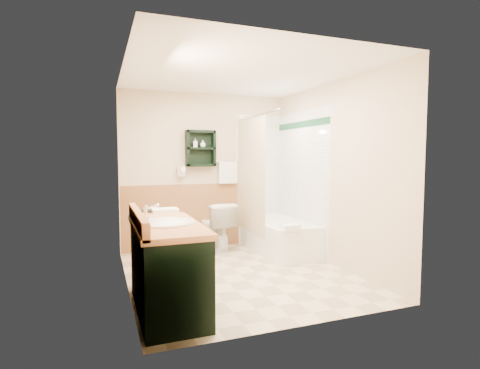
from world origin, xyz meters
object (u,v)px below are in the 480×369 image
at_px(toilet, 215,227).
at_px(vanity_book, 139,203).
at_px(wall_shelf, 201,148).
at_px(bathtub, 277,236).
at_px(hair_dryer, 181,171).
at_px(soap_bottle_b, 203,145).
at_px(vanity, 167,267).
at_px(soap_bottle_a, 195,145).

relative_size(toilet, vanity_book, 3.74).
distance_m(wall_shelf, bathtub, 1.76).
bearing_deg(hair_dryer, vanity_book, -118.78).
height_order(hair_dryer, bathtub, hair_dryer).
bearing_deg(toilet, soap_bottle_b, -63.24).
xyz_separation_m(vanity, bathtub, (1.92, 1.61, -0.17)).
height_order(bathtub, soap_bottle_b, soap_bottle_b).
bearing_deg(wall_shelf, vanity_book, -127.96).
bearing_deg(hair_dryer, vanity, -105.17).
bearing_deg(soap_bottle_b, bathtub, -29.35).
xyz_separation_m(bathtub, vanity_book, (-2.08, -0.80, 0.68)).
bearing_deg(toilet, soap_bottle_a, -45.63).
bearing_deg(soap_bottle_a, wall_shelf, 3.42).
bearing_deg(vanity, vanity_book, 101.50).
bearing_deg(soap_bottle_b, toilet, -54.73).
bearing_deg(bathtub, wall_shelf, 151.23).
relative_size(toilet, soap_bottle_b, 6.88).
bearing_deg(soap_bottle_b, vanity, -113.21).
relative_size(wall_shelf, soap_bottle_b, 5.12).
relative_size(wall_shelf, hair_dryer, 2.29).
height_order(vanity, soap_bottle_a, soap_bottle_a).
relative_size(hair_dryer, soap_bottle_b, 2.23).
bearing_deg(wall_shelf, soap_bottle_b, -8.58).
height_order(bathtub, toilet, toilet).
xyz_separation_m(vanity_book, soap_bottle_a, (0.98, 1.35, 0.68)).
xyz_separation_m(toilet, soap_bottle_a, (-0.25, 0.19, 1.23)).
bearing_deg(vanity, wall_shelf, 67.59).
height_order(hair_dryer, vanity_book, hair_dryer).
distance_m(bathtub, soap_bottle_b, 1.78).
xyz_separation_m(wall_shelf, vanity, (-0.89, -2.17, -1.14)).
relative_size(bathtub, soap_bottle_b, 13.96).
xyz_separation_m(vanity, soap_bottle_a, (0.81, 2.16, 1.19)).
bearing_deg(toilet, vanity, 53.21).
height_order(wall_shelf, toilet, wall_shelf).
relative_size(wall_shelf, toilet, 0.74).
relative_size(bathtub, vanity_book, 7.59).
xyz_separation_m(bathtub, soap_bottle_b, (-0.99, 0.56, 1.37)).
relative_size(bathtub, soap_bottle_a, 11.40).
relative_size(hair_dryer, bathtub, 0.16).
bearing_deg(vanity_book, bathtub, 34.73).
bearing_deg(vanity_book, hair_dryer, 75.06).
bearing_deg(vanity, soap_bottle_a, 69.45).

